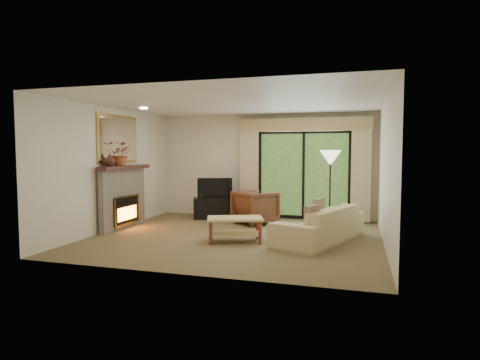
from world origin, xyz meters
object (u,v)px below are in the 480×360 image
(sofa, at_px, (319,224))
(coffee_table, at_px, (235,230))
(media_console, at_px, (215,208))
(armchair, at_px, (255,207))

(sofa, xyz_separation_m, coffee_table, (-1.50, -0.49, -0.10))
(sofa, bearing_deg, media_console, -102.89)
(armchair, distance_m, sofa, 2.13)
(armchair, distance_m, coffee_table, 1.92)
(armchair, height_order, coffee_table, armchair)
(media_console, distance_m, sofa, 3.32)
(media_console, relative_size, armchair, 1.23)
(media_console, height_order, sofa, sofa)
(media_console, bearing_deg, sofa, -55.18)
(media_console, xyz_separation_m, armchair, (1.16, -0.44, 0.13))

